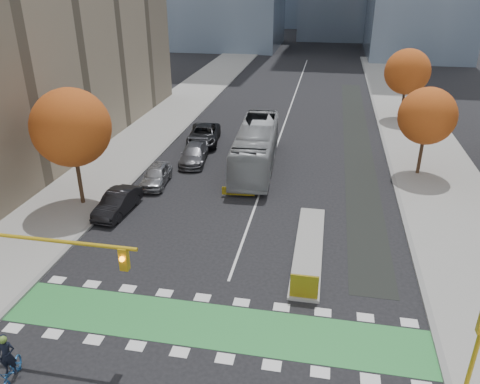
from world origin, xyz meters
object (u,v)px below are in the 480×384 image
at_px(parked_car_b, 118,203).
at_px(parked_car_d, 204,135).
at_px(parked_car_c, 194,154).
at_px(traffic_signal_east, 479,341).
at_px(parked_car_a, 156,175).
at_px(tree_east_near, 427,116).
at_px(tree_west, 71,128).
at_px(traffic_signal_west, 15,258).
at_px(bus, 256,147).
at_px(tree_east_far, 407,72).
at_px(cyclist, 11,368).
at_px(hazard_board, 304,287).

distance_m(parked_car_b, parked_car_d, 15.14).
bearing_deg(parked_car_c, traffic_signal_east, -58.83).
xyz_separation_m(parked_car_a, parked_car_b, (-0.93, -5.00, 0.01)).
xyz_separation_m(tree_east_near, parked_car_d, (-18.94, 4.25, -4.03)).
distance_m(tree_west, traffic_signal_west, 13.25).
xyz_separation_m(traffic_signal_east, bus, (-11.63, 21.76, -0.97)).
distance_m(tree_east_far, parked_car_b, 34.61).
bearing_deg(tree_west, parked_car_d, 70.45).
bearing_deg(cyclist, hazard_board, 16.46).
bearing_deg(cyclist, traffic_signal_west, 91.47).
distance_m(bus, parked_car_c, 5.47).
distance_m(cyclist, parked_car_c, 24.47).
relative_size(hazard_board, parked_car_d, 0.23).
bearing_deg(bus, parked_car_d, 136.23).
distance_m(tree_east_near, traffic_signal_east, 22.66).
bearing_deg(hazard_board, parked_car_d, 116.39).
relative_size(tree_west, parked_car_d, 1.37).
xyz_separation_m(tree_east_near, traffic_signal_west, (-19.93, -22.51, -0.83)).
distance_m(traffic_signal_east, parked_car_a, 25.09).
bearing_deg(tree_east_far, tree_west, -133.30).
distance_m(tree_east_far, parked_car_c, 25.73).
bearing_deg(tree_west, parked_car_a, 47.26).
distance_m(tree_west, parked_car_b, 5.76).
bearing_deg(traffic_signal_east, tree_west, 150.93).
xyz_separation_m(traffic_signal_west, parked_car_c, (1.43, 21.76, -3.29)).
bearing_deg(traffic_signal_west, parked_car_c, 86.24).
bearing_deg(bus, parked_car_b, -131.26).
distance_m(tree_east_near, cyclist, 31.83).
height_order(tree_east_near, bus, tree_east_near).
bearing_deg(parked_car_d, hazard_board, -71.58).
distance_m(bus, parked_car_b, 12.76).
bearing_deg(cyclist, parked_car_d, 72.37).
relative_size(tree_east_near, parked_car_b, 1.54).
bearing_deg(parked_car_d, traffic_signal_west, -100.09).
xyz_separation_m(hazard_board, tree_east_near, (8.00, 17.80, 4.06)).
distance_m(traffic_signal_east, parked_car_b, 22.86).
bearing_deg(tree_east_far, parked_car_c, -138.60).
bearing_deg(parked_car_c, bus, -6.84).
relative_size(tree_west, traffic_signal_west, 0.96).
relative_size(parked_car_b, parked_car_d, 0.76).
bearing_deg(tree_east_far, bus, -129.13).
height_order(tree_east_far, parked_car_a, tree_east_far).
distance_m(hazard_board, cyclist, 13.26).
distance_m(parked_car_b, parked_car_c, 10.31).
bearing_deg(tree_east_near, parked_car_d, 167.36).
bearing_deg(traffic_signal_west, tree_west, 108.02).
bearing_deg(tree_east_far, hazard_board, -104.12).
distance_m(tree_east_near, tree_east_far, 16.01).
distance_m(cyclist, parked_car_d, 29.46).
xyz_separation_m(parked_car_a, parked_car_c, (1.57, 5.00, -0.00)).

